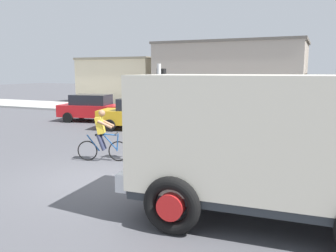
# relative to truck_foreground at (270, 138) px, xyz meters

# --- Properties ---
(ground_plane) EXTENTS (120.00, 120.00, 0.00)m
(ground_plane) POSITION_rel_truck_foreground_xyz_m (-4.64, 0.82, -1.67)
(ground_plane) COLOR #4C4C51
(sidewalk_far) EXTENTS (80.00, 5.00, 0.16)m
(sidewalk_far) POSITION_rel_truck_foreground_xyz_m (-4.64, 16.10, -1.59)
(sidewalk_far) COLOR #ADADA8
(sidewalk_far) RESTS_ON ground
(truck_foreground) EXTENTS (5.57, 3.10, 2.90)m
(truck_foreground) POSITION_rel_truck_foreground_xyz_m (0.00, 0.00, 0.00)
(truck_foreground) COLOR silver
(truck_foreground) RESTS_ON ground
(cyclist) EXTENTS (1.64, 0.72, 1.72)m
(cyclist) POSITION_rel_truck_foreground_xyz_m (-5.70, 2.54, -0.80)
(cyclist) COLOR black
(cyclist) RESTS_ON ground
(traffic_light_pole) EXTENTS (0.24, 0.43, 3.20)m
(traffic_light_pole) POSITION_rel_truck_foreground_xyz_m (-3.77, 2.97, 0.40)
(traffic_light_pole) COLOR red
(traffic_light_pole) RESTS_ON ground
(car_red_near) EXTENTS (4.24, 2.41, 1.60)m
(car_red_near) POSITION_rel_truck_foreground_xyz_m (-11.57, 10.10, -0.85)
(car_red_near) COLOR red
(car_red_near) RESTS_ON ground
(car_white_mid) EXTENTS (4.27, 2.52, 1.60)m
(car_white_mid) POSITION_rel_truck_foreground_xyz_m (-7.64, 8.61, -0.85)
(car_white_mid) COLOR gold
(car_white_mid) RESTS_ON ground
(building_corner_left) EXTENTS (7.65, 7.60, 4.21)m
(building_corner_left) POSITION_rel_truck_foreground_xyz_m (-16.81, 23.43, 0.44)
(building_corner_left) COLOR beige
(building_corner_left) RESTS_ON ground
(building_mid_block) EXTENTS (11.83, 6.47, 5.33)m
(building_mid_block) POSITION_rel_truck_foreground_xyz_m (-6.21, 21.86, 1.00)
(building_mid_block) COLOR #9E9389
(building_mid_block) RESTS_ON ground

